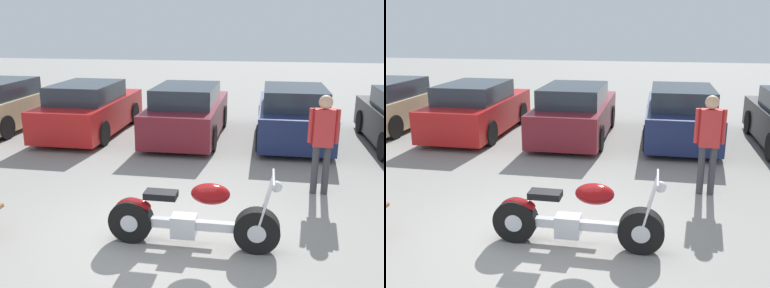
# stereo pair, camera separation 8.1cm
# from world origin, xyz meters

# --- Properties ---
(ground_plane) EXTENTS (60.00, 60.00, 0.00)m
(ground_plane) POSITION_xyz_m (0.00, 0.00, 0.00)
(ground_plane) COLOR gray
(motorcycle) EXTENTS (2.33, 0.62, 1.08)m
(motorcycle) POSITION_xyz_m (0.50, -0.08, 0.41)
(motorcycle) COLOR black
(motorcycle) RESTS_ON ground_plane
(parked_car_champagne) EXTENTS (1.79, 4.08, 1.41)m
(parked_car_champagne) POSITION_xyz_m (-6.05, 5.81, 0.66)
(parked_car_champagne) COLOR #C6B284
(parked_car_champagne) RESTS_ON ground_plane
(parked_car_red) EXTENTS (1.79, 4.08, 1.41)m
(parked_car_red) POSITION_xyz_m (-3.32, 5.66, 0.66)
(parked_car_red) COLOR red
(parked_car_red) RESTS_ON ground_plane
(parked_car_maroon) EXTENTS (1.79, 4.08, 1.41)m
(parked_car_maroon) POSITION_xyz_m (-0.59, 5.68, 0.66)
(parked_car_maroon) COLOR maroon
(parked_car_maroon) RESTS_ON ground_plane
(parked_car_navy) EXTENTS (1.79, 4.08, 1.41)m
(parked_car_navy) POSITION_xyz_m (2.14, 5.86, 0.66)
(parked_car_navy) COLOR #19234C
(parked_car_navy) RESTS_ON ground_plane
(person_standing) EXTENTS (0.52, 0.24, 1.77)m
(person_standing) POSITION_xyz_m (2.43, 2.16, 1.06)
(person_standing) COLOR #38383D
(person_standing) RESTS_ON ground_plane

